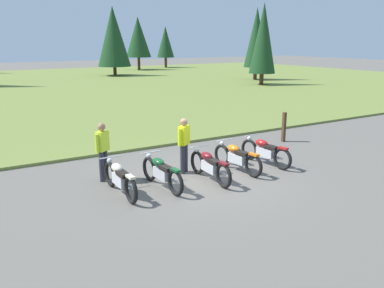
% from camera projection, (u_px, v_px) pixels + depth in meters
% --- Properties ---
extents(ground_plane, '(140.00, 140.00, 0.00)m').
position_uv_depth(ground_plane, '(203.00, 179.00, 11.65)').
color(ground_plane, '#605B54').
extents(grass_moorland, '(80.00, 44.00, 0.10)m').
position_uv_depth(grass_moorland, '(35.00, 88.00, 33.02)').
color(grass_moorland, olive).
rests_on(grass_moorland, ground).
extents(forest_treeline, '(39.76, 29.64, 9.11)m').
position_uv_depth(forest_treeline, '(5.00, 34.00, 37.63)').
color(forest_treeline, '#47331E').
rests_on(forest_treeline, ground).
extents(motorcycle_cream, '(0.62, 2.10, 0.88)m').
position_uv_depth(motorcycle_cream, '(120.00, 178.00, 10.35)').
color(motorcycle_cream, black).
rests_on(motorcycle_cream, ground).
extents(motorcycle_british_green, '(0.62, 2.10, 0.88)m').
position_uv_depth(motorcycle_british_green, '(162.00, 172.00, 10.83)').
color(motorcycle_british_green, black).
rests_on(motorcycle_british_green, ground).
extents(motorcycle_maroon, '(0.62, 2.10, 0.88)m').
position_uv_depth(motorcycle_maroon, '(210.00, 166.00, 11.40)').
color(motorcycle_maroon, black).
rests_on(motorcycle_maroon, ground).
extents(motorcycle_orange, '(0.62, 2.10, 0.88)m').
position_uv_depth(motorcycle_orange, '(237.00, 157.00, 12.21)').
color(motorcycle_orange, black).
rests_on(motorcycle_orange, ground).
extents(motorcycle_red, '(0.63, 2.10, 0.88)m').
position_uv_depth(motorcycle_red, '(265.00, 151.00, 12.87)').
color(motorcycle_red, black).
rests_on(motorcycle_red, ground).
extents(rider_with_back_turned, '(0.49, 0.37, 1.67)m').
position_uv_depth(rider_with_back_turned, '(184.00, 142.00, 11.93)').
color(rider_with_back_turned, '#2D2D38').
rests_on(rider_with_back_turned, ground).
extents(rider_in_hivis_vest, '(0.47, 0.38, 1.67)m').
position_uv_depth(rider_in_hivis_vest, '(103.00, 148.00, 11.26)').
color(rider_in_hivis_vest, '#2D2D38').
rests_on(rider_in_hivis_vest, ground).
extents(trail_marker_post, '(0.12, 0.12, 1.17)m').
position_uv_depth(trail_marker_post, '(284.00, 127.00, 15.75)').
color(trail_marker_post, '#47331E').
rests_on(trail_marker_post, ground).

